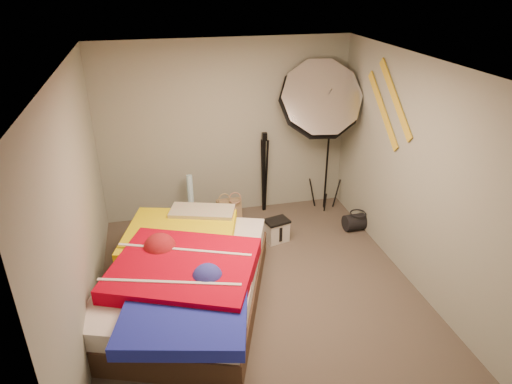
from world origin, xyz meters
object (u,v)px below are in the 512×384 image
object	(u,v)px
tote_bag	(229,211)
bed	(185,278)
wrapping_roll	(191,200)
photo_umbrella	(320,101)
duffel_bag	(357,222)
camera_case	(277,231)
camera_tripod	(264,167)

from	to	relation	value
tote_bag	bed	world-z (taller)	bed
tote_bag	wrapping_roll	bearing A→B (deg)	169.42
wrapping_roll	photo_umbrella	distance (m)	2.24
duffel_bag	tote_bag	bearing A→B (deg)	157.20
tote_bag	duffel_bag	world-z (taller)	tote_bag
camera_case	bed	xyz separation A→B (m)	(-1.30, -1.00, 0.18)
tote_bag	camera_tripod	xyz separation A→B (m)	(0.57, 0.24, 0.52)
camera_case	bed	size ratio (longest dim) A/B	0.11
wrapping_roll	tote_bag	bearing A→B (deg)	-9.47
bed	camera_tripod	bearing A→B (deg)	54.43
tote_bag	camera_case	bearing A→B (deg)	-51.93
bed	duffel_bag	bearing A→B (deg)	22.70
photo_umbrella	wrapping_roll	bearing A→B (deg)	177.40
wrapping_roll	camera_case	bearing A→B (deg)	-34.82
tote_bag	photo_umbrella	bearing A→B (deg)	-0.83
camera_case	photo_umbrella	distance (m)	1.84
wrapping_roll	camera_case	size ratio (longest dim) A/B	2.54
camera_case	wrapping_roll	bearing A→B (deg)	131.01
tote_bag	wrapping_roll	size ratio (longest dim) A/B	0.48
duffel_bag	wrapping_roll	bearing A→B (deg)	159.56
photo_umbrella	camera_tripod	distance (m)	1.24
tote_bag	bed	distance (m)	1.82
wrapping_roll	camera_tripod	xyz separation A→B (m)	(1.10, 0.15, 0.34)
wrapping_roll	bed	world-z (taller)	wrapping_roll
camera_tripod	tote_bag	bearing A→B (deg)	-157.50
duffel_bag	photo_umbrella	bearing A→B (deg)	121.48
duffel_bag	photo_umbrella	distance (m)	1.75
camera_tripod	photo_umbrella	bearing A→B (deg)	-18.21
duffel_bag	camera_tripod	distance (m)	1.53
tote_bag	bed	bearing A→B (deg)	-116.31
bed	tote_bag	bearing A→B (deg)	64.80
camera_case	photo_umbrella	bearing A→B (deg)	26.74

